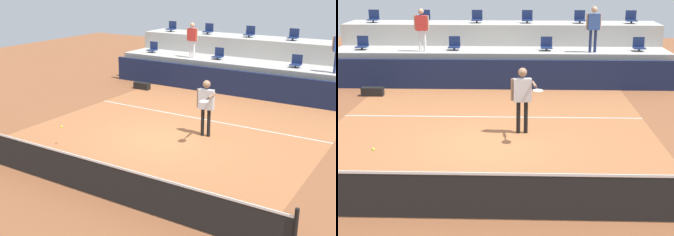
% 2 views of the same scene
% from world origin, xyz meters
% --- Properties ---
extents(ground_plane, '(40.00, 40.00, 0.00)m').
position_xyz_m(ground_plane, '(0.00, 0.00, 0.00)').
color(ground_plane, brown).
extents(court_inner_paint, '(9.00, 10.00, 0.01)m').
position_xyz_m(court_inner_paint, '(0.00, 1.00, 0.00)').
color(court_inner_paint, '#A36038').
rests_on(court_inner_paint, ground_plane).
extents(court_service_line, '(9.00, 0.06, 0.00)m').
position_xyz_m(court_service_line, '(0.00, 2.40, 0.01)').
color(court_service_line, silver).
rests_on(court_service_line, ground_plane).
extents(tennis_net, '(10.48, 0.08, 1.07)m').
position_xyz_m(tennis_net, '(0.00, -4.00, 0.50)').
color(tennis_net, black).
rests_on(tennis_net, ground_plane).
extents(sponsor_backboard, '(13.00, 0.16, 1.10)m').
position_xyz_m(sponsor_backboard, '(0.00, 6.00, 0.55)').
color(sponsor_backboard, '#141E42').
rests_on(sponsor_backboard, ground_plane).
extents(seating_tier_lower, '(13.00, 1.80, 1.25)m').
position_xyz_m(seating_tier_lower, '(0.00, 7.30, 0.62)').
color(seating_tier_lower, '#ADAAA3').
rests_on(seating_tier_lower, ground_plane).
extents(seating_tier_upper, '(13.00, 1.80, 2.10)m').
position_xyz_m(seating_tier_upper, '(0.00, 9.10, 1.05)').
color(seating_tier_upper, '#ADAAA3').
rests_on(seating_tier_upper, ground_plane).
extents(stadium_chair_lower_far_left, '(0.44, 0.40, 0.52)m').
position_xyz_m(stadium_chair_lower_far_left, '(-5.35, 7.23, 1.46)').
color(stadium_chair_lower_far_left, '#2D2D33').
rests_on(stadium_chair_lower_far_left, seating_tier_lower).
extents(stadium_chair_lower_left, '(0.44, 0.40, 0.52)m').
position_xyz_m(stadium_chair_lower_left, '(-1.75, 7.23, 1.46)').
color(stadium_chair_lower_left, '#2D2D33').
rests_on(stadium_chair_lower_left, seating_tier_lower).
extents(stadium_chair_lower_right, '(0.44, 0.40, 0.52)m').
position_xyz_m(stadium_chair_lower_right, '(1.81, 7.23, 1.46)').
color(stadium_chair_lower_right, '#2D2D33').
rests_on(stadium_chair_lower_right, seating_tier_lower).
extents(stadium_chair_lower_far_right, '(0.44, 0.40, 0.52)m').
position_xyz_m(stadium_chair_lower_far_right, '(5.34, 7.23, 1.46)').
color(stadium_chair_lower_far_right, '#2D2D33').
rests_on(stadium_chair_lower_far_right, seating_tier_lower).
extents(stadium_chair_upper_far_left, '(0.44, 0.40, 0.52)m').
position_xyz_m(stadium_chair_upper_far_left, '(-5.36, 9.03, 2.31)').
color(stadium_chair_upper_far_left, '#2D2D33').
rests_on(stadium_chair_upper_far_left, seating_tier_upper).
extents(stadium_chair_upper_left, '(0.44, 0.40, 0.52)m').
position_xyz_m(stadium_chair_upper_left, '(-3.21, 9.03, 2.31)').
color(stadium_chair_upper_left, '#2D2D33').
rests_on(stadium_chair_upper_left, seating_tier_upper).
extents(stadium_chair_upper_mid_left, '(0.44, 0.40, 0.52)m').
position_xyz_m(stadium_chair_upper_mid_left, '(-1.02, 9.03, 2.31)').
color(stadium_chair_upper_mid_left, '#2D2D33').
rests_on(stadium_chair_upper_mid_left, seating_tier_upper).
extents(stadium_chair_upper_mid_right, '(0.44, 0.40, 0.52)m').
position_xyz_m(stadium_chair_upper_mid_right, '(1.07, 9.03, 2.31)').
color(stadium_chair_upper_mid_right, '#2D2D33').
rests_on(stadium_chair_upper_mid_right, seating_tier_upper).
extents(stadium_chair_upper_right, '(0.44, 0.40, 0.52)m').
position_xyz_m(stadium_chair_upper_right, '(3.24, 9.03, 2.31)').
color(stadium_chair_upper_right, '#2D2D33').
rests_on(stadium_chair_upper_right, seating_tier_upper).
extents(stadium_chair_upper_far_right, '(0.44, 0.40, 0.52)m').
position_xyz_m(stadium_chair_upper_far_right, '(5.34, 9.03, 2.31)').
color(stadium_chair_upper_far_right, '#2D2D33').
rests_on(stadium_chair_upper_far_right, seating_tier_upper).
extents(tennis_player, '(0.85, 1.21, 1.81)m').
position_xyz_m(tennis_player, '(0.91, 0.90, 1.12)').
color(tennis_player, black).
rests_on(tennis_player, ground_plane).
extents(spectator_in_white, '(0.57, 0.22, 1.61)m').
position_xyz_m(spectator_in_white, '(-2.91, 6.85, 2.21)').
color(spectator_in_white, white).
rests_on(spectator_in_white, seating_tier_lower).
extents(spectator_in_grey, '(0.60, 0.27, 1.71)m').
position_xyz_m(spectator_in_grey, '(3.52, 6.85, 2.28)').
color(spectator_in_grey, navy).
rests_on(spectator_in_grey, seating_tier_lower).
extents(tennis_ball, '(0.07, 0.07, 0.07)m').
position_xyz_m(tennis_ball, '(-2.29, -2.12, 0.62)').
color(tennis_ball, '#CCE033').
extents(equipment_bag, '(0.76, 0.28, 0.30)m').
position_xyz_m(equipment_bag, '(-4.36, 4.86, 0.15)').
color(equipment_bag, black).
rests_on(equipment_bag, ground_plane).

